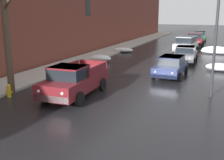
% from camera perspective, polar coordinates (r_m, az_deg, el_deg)
% --- Properties ---
extents(left_sidewalk_slab, '(2.88, 80.00, 0.14)m').
position_cam_1_polar(left_sidewalk_slab, '(24.68, -8.03, 3.39)').
color(left_sidewalk_slab, '#A8A399').
rests_on(left_sidewalk_slab, ground).
extents(brick_townhouse_facade, '(0.63, 80.00, 10.64)m').
position_cam_1_polar(brick_townhouse_facade, '(25.34, -12.39, 15.39)').
color(brick_townhouse_facade, brown).
rests_on(brick_townhouse_facade, ground).
extents(snow_bank_along_left_kerb, '(2.96, 1.04, 0.83)m').
position_cam_1_polar(snow_bank_along_left_kerb, '(32.32, 20.29, 5.69)').
color(snow_bank_along_left_kerb, white).
rests_on(snow_bank_along_left_kerb, ground).
extents(snow_bank_mid_block_left, '(2.32, 0.97, 0.49)m').
position_cam_1_polar(snow_bank_mid_block_left, '(31.75, 2.27, 6.10)').
color(snow_bank_mid_block_left, white).
rests_on(snow_bank_mid_block_left, ground).
extents(snow_bank_near_corner_right, '(2.96, 0.91, 0.72)m').
position_cam_1_polar(snow_bank_near_corner_right, '(32.25, 20.34, 5.49)').
color(snow_bank_near_corner_right, white).
rests_on(snow_bank_near_corner_right, ground).
extents(snow_bank_along_right_kerb, '(1.99, 1.05, 0.61)m').
position_cam_1_polar(snow_bank_along_right_kerb, '(25.72, -2.42, 4.43)').
color(snow_bank_along_right_kerb, white).
rests_on(snow_bank_along_right_kerb, ground).
extents(snow_bank_far_right_pile, '(2.21, 1.21, 0.61)m').
position_cam_1_polar(snow_bank_far_right_pile, '(23.02, 21.15, 2.43)').
color(snow_bank_far_right_pile, white).
rests_on(snow_bank_far_right_pile, ground).
extents(bare_tree_second_along_sidewalk, '(3.25, 1.94, 7.87)m').
position_cam_1_polar(bare_tree_second_along_sidewalk, '(15.85, -20.89, 11.59)').
color(bare_tree_second_along_sidewalk, '#4C3D2D').
rests_on(bare_tree_second_along_sidewalk, ground).
extents(pickup_truck_maroon_approaching_near_lane, '(2.28, 5.05, 1.76)m').
position_cam_1_polar(pickup_truck_maroon_approaching_near_lane, '(15.02, -7.67, -0.08)').
color(pickup_truck_maroon_approaching_near_lane, maroon).
rests_on(pickup_truck_maroon_approaching_near_lane, ground).
extents(sedan_darkblue_parked_kerbside_close, '(2.01, 4.22, 1.42)m').
position_cam_1_polar(sedan_darkblue_parked_kerbside_close, '(20.04, 11.87, 2.83)').
color(sedan_darkblue_parked_kerbside_close, navy).
rests_on(sedan_darkblue_parked_kerbside_close, ground).
extents(sedan_grey_parked_kerbside_mid, '(2.09, 4.04, 1.42)m').
position_cam_1_polar(sedan_grey_parked_kerbside_mid, '(26.10, 14.60, 5.15)').
color(sedan_grey_parked_kerbside_mid, slate).
rests_on(sedan_grey_parked_kerbside_mid, ground).
extents(suv_white_parked_far_down_block, '(2.37, 4.38, 1.82)m').
position_cam_1_polar(suv_white_parked_far_down_block, '(32.04, 14.77, 7.07)').
color(suv_white_parked_far_down_block, silver).
rests_on(suv_white_parked_far_down_block, ground).
extents(suv_maroon_queued_behind_truck, '(2.22, 4.46, 1.82)m').
position_cam_1_polar(suv_maroon_queued_behind_truck, '(38.40, 16.47, 7.99)').
color(suv_maroon_queued_behind_truck, maroon).
rests_on(suv_maroon_queued_behind_truck, ground).
extents(sedan_green_at_far_intersection, '(2.22, 4.05, 1.42)m').
position_cam_1_polar(sedan_green_at_far_intersection, '(46.27, 17.31, 8.51)').
color(sedan_green_at_far_intersection, '#1E5633').
rests_on(sedan_green_at_far_intersection, ground).
extents(fire_hydrant, '(0.42, 0.22, 0.71)m').
position_cam_1_polar(fire_hydrant, '(15.85, -20.14, -2.04)').
color(fire_hydrant, gold).
rests_on(fire_hydrant, ground).
extents(street_lamp_post, '(0.44, 0.24, 6.70)m').
position_cam_1_polar(street_lamp_post, '(15.30, 20.42, 10.18)').
color(street_lamp_post, '#28282D').
rests_on(street_lamp_post, ground).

